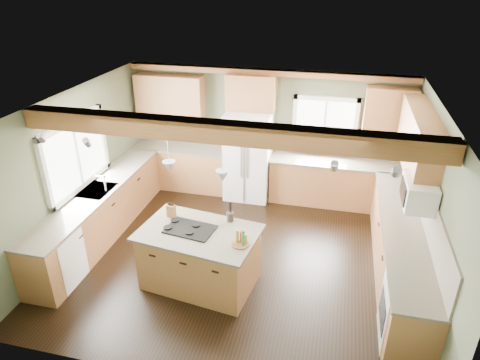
# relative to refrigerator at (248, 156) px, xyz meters

# --- Properties ---
(floor) EXTENTS (5.60, 5.60, 0.00)m
(floor) POSITION_rel_refrigerator_xyz_m (0.30, -2.12, -0.90)
(floor) COLOR black
(floor) RESTS_ON ground
(ceiling) EXTENTS (5.60, 5.60, 0.00)m
(ceiling) POSITION_rel_refrigerator_xyz_m (0.30, -2.12, 1.70)
(ceiling) COLOR silver
(ceiling) RESTS_ON wall_back
(wall_back) EXTENTS (5.60, 0.00, 5.60)m
(wall_back) POSITION_rel_refrigerator_xyz_m (0.30, 0.38, 0.40)
(wall_back) COLOR #4A523A
(wall_back) RESTS_ON ground
(wall_left) EXTENTS (0.00, 5.00, 5.00)m
(wall_left) POSITION_rel_refrigerator_xyz_m (-2.50, -2.12, 0.40)
(wall_left) COLOR #4A523A
(wall_left) RESTS_ON ground
(wall_right) EXTENTS (0.00, 5.00, 5.00)m
(wall_right) POSITION_rel_refrigerator_xyz_m (3.10, -2.12, 0.40)
(wall_right) COLOR #4A523A
(wall_right) RESTS_ON ground
(ceiling_beam) EXTENTS (5.55, 0.26, 0.26)m
(ceiling_beam) POSITION_rel_refrigerator_xyz_m (0.30, -2.89, 1.57)
(ceiling_beam) COLOR brown
(ceiling_beam) RESTS_ON ceiling
(soffit_trim) EXTENTS (5.55, 0.20, 0.10)m
(soffit_trim) POSITION_rel_refrigerator_xyz_m (0.30, 0.28, 1.64)
(soffit_trim) COLOR brown
(soffit_trim) RESTS_ON ceiling
(backsplash_back) EXTENTS (5.58, 0.03, 0.58)m
(backsplash_back) POSITION_rel_refrigerator_xyz_m (0.30, 0.36, 0.31)
(backsplash_back) COLOR brown
(backsplash_back) RESTS_ON wall_back
(backsplash_right) EXTENTS (0.03, 3.70, 0.58)m
(backsplash_right) POSITION_rel_refrigerator_xyz_m (3.08, -2.07, 0.31)
(backsplash_right) COLOR brown
(backsplash_right) RESTS_ON wall_right
(base_cab_back_left) EXTENTS (2.02, 0.60, 0.88)m
(base_cab_back_left) POSITION_rel_refrigerator_xyz_m (-1.49, 0.08, -0.46)
(base_cab_back_left) COLOR brown
(base_cab_back_left) RESTS_ON floor
(counter_back_left) EXTENTS (2.06, 0.64, 0.04)m
(counter_back_left) POSITION_rel_refrigerator_xyz_m (-1.49, 0.08, 0.00)
(counter_back_left) COLOR #4B4337
(counter_back_left) RESTS_ON base_cab_back_left
(base_cab_back_right) EXTENTS (2.62, 0.60, 0.88)m
(base_cab_back_right) POSITION_rel_refrigerator_xyz_m (1.79, 0.08, -0.46)
(base_cab_back_right) COLOR brown
(base_cab_back_right) RESTS_ON floor
(counter_back_right) EXTENTS (2.66, 0.64, 0.04)m
(counter_back_right) POSITION_rel_refrigerator_xyz_m (1.79, 0.08, 0.00)
(counter_back_right) COLOR #4B4337
(counter_back_right) RESTS_ON base_cab_back_right
(base_cab_left) EXTENTS (0.60, 3.70, 0.88)m
(base_cab_left) POSITION_rel_refrigerator_xyz_m (-2.20, -2.07, -0.46)
(base_cab_left) COLOR brown
(base_cab_left) RESTS_ON floor
(counter_left) EXTENTS (0.64, 3.74, 0.04)m
(counter_left) POSITION_rel_refrigerator_xyz_m (-2.20, -2.07, 0.00)
(counter_left) COLOR #4B4337
(counter_left) RESTS_ON base_cab_left
(base_cab_right) EXTENTS (0.60, 3.70, 0.88)m
(base_cab_right) POSITION_rel_refrigerator_xyz_m (2.80, -2.07, -0.46)
(base_cab_right) COLOR brown
(base_cab_right) RESTS_ON floor
(counter_right) EXTENTS (0.64, 3.74, 0.04)m
(counter_right) POSITION_rel_refrigerator_xyz_m (2.80, -2.07, 0.00)
(counter_right) COLOR #4B4337
(counter_right) RESTS_ON base_cab_right
(upper_cab_back_left) EXTENTS (1.40, 0.35, 0.90)m
(upper_cab_back_left) POSITION_rel_refrigerator_xyz_m (-1.69, 0.21, 1.05)
(upper_cab_back_left) COLOR brown
(upper_cab_back_left) RESTS_ON wall_back
(upper_cab_over_fridge) EXTENTS (0.96, 0.35, 0.70)m
(upper_cab_over_fridge) POSITION_rel_refrigerator_xyz_m (-0.00, 0.21, 1.25)
(upper_cab_over_fridge) COLOR brown
(upper_cab_over_fridge) RESTS_ON wall_back
(upper_cab_right) EXTENTS (0.35, 2.20, 0.90)m
(upper_cab_right) POSITION_rel_refrigerator_xyz_m (2.92, -1.22, 1.05)
(upper_cab_right) COLOR brown
(upper_cab_right) RESTS_ON wall_right
(upper_cab_back_corner) EXTENTS (0.90, 0.35, 0.90)m
(upper_cab_back_corner) POSITION_rel_refrigerator_xyz_m (2.60, 0.21, 1.05)
(upper_cab_back_corner) COLOR brown
(upper_cab_back_corner) RESTS_ON wall_back
(window_left) EXTENTS (0.04, 1.60, 1.05)m
(window_left) POSITION_rel_refrigerator_xyz_m (-2.48, -2.07, 0.65)
(window_left) COLOR white
(window_left) RESTS_ON wall_left
(window_back) EXTENTS (1.10, 0.04, 1.00)m
(window_back) POSITION_rel_refrigerator_xyz_m (1.45, 0.36, 0.65)
(window_back) COLOR white
(window_back) RESTS_ON wall_back
(sink) EXTENTS (0.50, 0.65, 0.03)m
(sink) POSITION_rel_refrigerator_xyz_m (-2.20, -2.07, 0.01)
(sink) COLOR #262628
(sink) RESTS_ON counter_left
(faucet) EXTENTS (0.02, 0.02, 0.28)m
(faucet) POSITION_rel_refrigerator_xyz_m (-2.02, -2.07, 0.15)
(faucet) COLOR #B2B2B7
(faucet) RESTS_ON sink
(dishwasher) EXTENTS (0.60, 0.60, 0.84)m
(dishwasher) POSITION_rel_refrigerator_xyz_m (-2.19, -3.37, -0.47)
(dishwasher) COLOR white
(dishwasher) RESTS_ON floor
(oven) EXTENTS (0.60, 0.72, 0.84)m
(oven) POSITION_rel_refrigerator_xyz_m (2.79, -3.37, -0.47)
(oven) COLOR white
(oven) RESTS_ON floor
(microwave) EXTENTS (0.40, 0.70, 0.38)m
(microwave) POSITION_rel_refrigerator_xyz_m (2.88, -2.17, 0.65)
(microwave) COLOR white
(microwave) RESTS_ON wall_right
(pendant_left) EXTENTS (0.18, 0.18, 0.16)m
(pendant_left) POSITION_rel_refrigerator_xyz_m (-0.49, -2.84, 0.98)
(pendant_left) COLOR #B2B2B7
(pendant_left) RESTS_ON ceiling
(pendant_right) EXTENTS (0.18, 0.18, 0.16)m
(pendant_right) POSITION_rel_refrigerator_xyz_m (0.29, -2.95, 0.98)
(pendant_right) COLOR #B2B2B7
(pendant_right) RESTS_ON ceiling
(refrigerator) EXTENTS (0.90, 0.74, 1.80)m
(refrigerator) POSITION_rel_refrigerator_xyz_m (0.00, 0.00, 0.00)
(refrigerator) COLOR silver
(refrigerator) RESTS_ON floor
(island) EXTENTS (1.71, 1.19, 0.88)m
(island) POSITION_rel_refrigerator_xyz_m (-0.10, -2.89, -0.46)
(island) COLOR brown
(island) RESTS_ON floor
(island_top) EXTENTS (1.83, 1.30, 0.04)m
(island_top) POSITION_rel_refrigerator_xyz_m (-0.10, -2.89, 0.00)
(island_top) COLOR #4B4337
(island_top) RESTS_ON island
(cooktop) EXTENTS (0.75, 0.55, 0.02)m
(cooktop) POSITION_rel_refrigerator_xyz_m (-0.23, -2.87, 0.03)
(cooktop) COLOR black
(cooktop) RESTS_ON island_top
(knife_block) EXTENTS (0.14, 0.11, 0.20)m
(knife_block) POSITION_rel_refrigerator_xyz_m (-0.63, -2.60, 0.12)
(knife_block) COLOR brown
(knife_block) RESTS_ON island_top
(utensil_crock) EXTENTS (0.13, 0.13, 0.14)m
(utensil_crock) POSITION_rel_refrigerator_xyz_m (0.27, -2.50, 0.09)
(utensil_crock) COLOR #413934
(utensil_crock) RESTS_ON island_top
(bottle_tray) EXTENTS (0.27, 0.27, 0.23)m
(bottle_tray) POSITION_rel_refrigerator_xyz_m (0.56, -3.07, 0.14)
(bottle_tray) COLOR brown
(bottle_tray) RESTS_ON island_top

